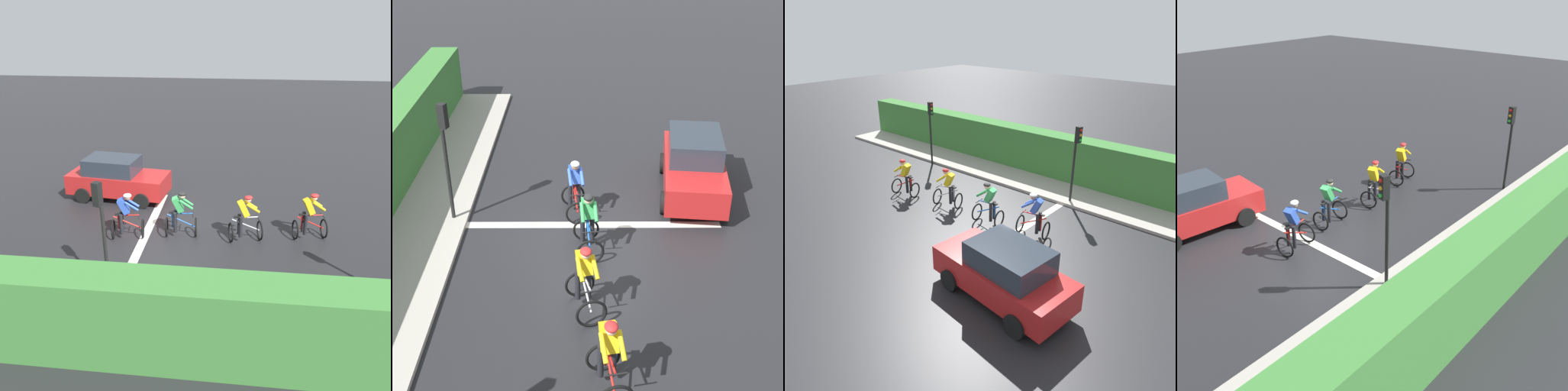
{
  "view_description": "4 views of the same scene",
  "coord_description": "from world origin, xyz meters",
  "views": [
    {
      "loc": [
        13.45,
        2.83,
        7.23
      ],
      "look_at": [
        -0.83,
        1.17,
        1.17
      ],
      "focal_mm": 39.73,
      "sensor_mm": 36.0,
      "label": 1
    },
    {
      "loc": [
        0.14,
        12.53,
        8.17
      ],
      "look_at": [
        0.1,
        0.1,
        1.24
      ],
      "focal_mm": 52.06,
      "sensor_mm": 36.0,
      "label": 2
    },
    {
      "loc": [
        -10.16,
        -7.7,
        7.21
      ],
      "look_at": [
        0.25,
        1.3,
        0.96
      ],
      "focal_mm": 36.06,
      "sensor_mm": 36.0,
      "label": 3
    },
    {
      "loc": [
        10.15,
        -8.69,
        7.66
      ],
      "look_at": [
        0.95,
        1.97,
        0.92
      ],
      "focal_mm": 42.15,
      "sensor_mm": 36.0,
      "label": 4
    }
  ],
  "objects": [
    {
      "name": "cyclist_mid",
      "position": [
        0.1,
        0.74,
        0.8
      ],
      "size": [
        0.79,
        1.14,
        1.66
      ],
      "color": "black",
      "rests_on": "ground"
    },
    {
      "name": "road_marking_stop_line",
      "position": [
        0.0,
        -0.49,
        0.0
      ],
      "size": [
        7.0,
        0.3,
        0.01
      ],
      "primitive_type": "cube",
      "color": "silver",
      "rests_on": "ground"
    },
    {
      "name": "ground_plane",
      "position": [
        0.0,
        0.0,
        0.0
      ],
      "size": [
        80.0,
        80.0,
        0.0
      ],
      "primitive_type": "plane",
      "color": "black"
    },
    {
      "name": "stone_wall_low",
      "position": [
        5.69,
        2.0,
        0.2
      ],
      "size": [
        0.44,
        25.82,
        0.4
      ],
      "primitive_type": "cube",
      "color": "gray",
      "rests_on": "ground"
    },
    {
      "name": "cyclist_lead",
      "position": [
        -0.26,
        5.19,
        0.8
      ],
      "size": [
        0.88,
        1.19,
        1.66
      ],
      "color": "black",
      "rests_on": "ground"
    },
    {
      "name": "sidewalk_kerb",
      "position": [
        4.79,
        2.0,
        0.06
      ],
      "size": [
        2.8,
        25.82,
        0.12
      ],
      "primitive_type": "cube",
      "color": "#9E998E",
      "rests_on": "ground"
    },
    {
      "name": "traffic_light_near_crossing",
      "position": [
        3.74,
        -0.77,
        2.22
      ],
      "size": [
        0.25,
        0.31,
        3.34
      ],
      "color": "black",
      "rests_on": "ground"
    },
    {
      "name": "hedge_wall",
      "position": [
        5.99,
        2.0,
        1.07
      ],
      "size": [
        1.1,
        25.82,
        2.14
      ],
      "primitive_type": "cube",
      "color": "#387533",
      "rests_on": "ground"
    },
    {
      "name": "cyclist_fourth",
      "position": [
        0.45,
        -1.08,
        0.8
      ],
      "size": [
        0.84,
        1.17,
        1.66
      ],
      "color": "black",
      "rests_on": "ground"
    },
    {
      "name": "car_red",
      "position": [
        -3.02,
        -2.38,
        0.87
      ],
      "size": [
        2.23,
        4.26,
        1.76
      ],
      "color": "#B21E1E",
      "rests_on": "ground"
    },
    {
      "name": "cyclist_second",
      "position": [
        0.17,
        2.97,
        0.8
      ],
      "size": [
        0.93,
        1.22,
        1.66
      ],
      "color": "black",
      "rests_on": "ground"
    }
  ]
}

